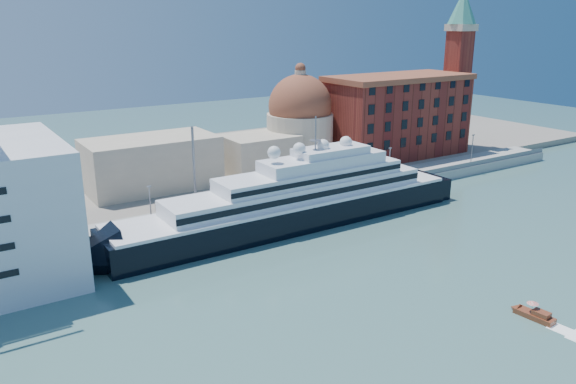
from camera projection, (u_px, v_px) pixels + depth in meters
ground at (381, 261)px, 97.55m from camera, size 400.00×400.00×0.00m
quay at (278, 203)px, 124.50m from camera, size 180.00×10.00×2.50m
land at (201, 166)px, 157.50m from camera, size 260.00×72.00×2.00m
quay_fence at (289, 200)px, 120.34m from camera, size 180.00×0.10×1.20m
superyacht at (281, 207)px, 111.55m from camera, size 85.73×11.89×25.62m
service_barge at (22, 289)px, 85.48m from camera, size 13.73×6.12×2.99m
water_taxi at (536, 315)px, 78.37m from camera, size 2.38×5.65×2.61m
warehouse at (397, 115)px, 162.26m from camera, size 43.00×19.00×23.25m
campanile at (459, 59)px, 170.34m from camera, size 8.40×8.40×47.00m
church at (250, 139)px, 144.03m from camera, size 66.00×18.00×25.50m
lamp_posts at (230, 175)px, 114.02m from camera, size 120.80×2.40×18.00m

